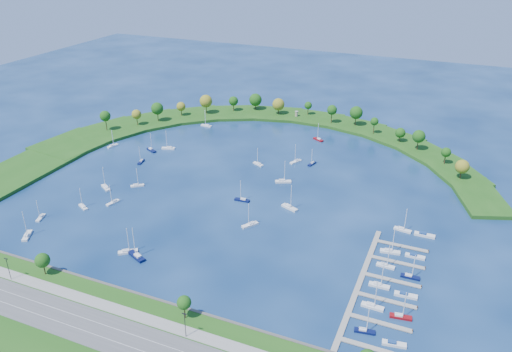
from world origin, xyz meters
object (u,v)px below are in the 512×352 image
at_px(moored_boat_16, 250,224).
at_px(docked_boat_5, 406,295).
at_px(moored_boat_11, 128,251).
at_px(moored_boat_20, 106,187).
at_px(docked_boat_0, 365,330).
at_px(docked_boat_6, 385,265).
at_px(moored_boat_17, 206,125).
at_px(docked_boat_11, 424,235).
at_px(moored_boat_4, 312,163).
at_px(moored_boat_13, 151,150).
at_px(docked_boat_3, 401,316).
at_px(docked_boat_9, 415,256).
at_px(moored_boat_0, 283,181).
at_px(docked_boat_8, 390,251).
at_px(docked_boat_2, 372,306).
at_px(docked_boat_10, 403,229).
at_px(moored_boat_3, 141,161).
at_px(moored_boat_19, 113,202).
at_px(harbor_tower, 297,114).
at_px(moored_boat_12, 137,185).
at_px(docked_boat_4, 379,285).
at_px(docked_boat_7, 410,276).
at_px(moored_boat_7, 296,161).
at_px(moored_boat_8, 258,164).
at_px(moored_boat_14, 242,199).
at_px(moored_boat_9, 27,235).
at_px(moored_boat_6, 290,207).
at_px(moored_boat_18, 113,145).
at_px(moored_boat_1, 168,148).
at_px(moored_boat_2, 83,206).
at_px(docked_boat_1, 394,344).
at_px(moored_boat_5, 137,256).
at_px(moored_boat_15, 41,217).

distance_m(moored_boat_16, docked_boat_5, 79.17).
relative_size(moored_boat_11, moored_boat_20, 0.98).
xyz_separation_m(docked_boat_0, docked_boat_6, (-0.01, 41.28, 0.01)).
xyz_separation_m(moored_boat_17, docked_boat_11, (160.75, -88.49, -0.21)).
relative_size(moored_boat_4, moored_boat_13, 0.84).
xyz_separation_m(docked_boat_3, docked_boat_9, (-0.05, 40.78, -0.27)).
distance_m(moored_boat_0, docked_boat_8, 80.78).
relative_size(docked_boat_2, docked_boat_10, 1.04).
bearing_deg(moored_boat_17, docked_boat_9, 150.28).
bearing_deg(moored_boat_13, docked_boat_8, 7.06).
bearing_deg(moored_boat_3, moored_boat_19, 6.74).
height_order(harbor_tower, moored_boat_13, moored_boat_13).
relative_size(moored_boat_12, docked_boat_4, 0.89).
bearing_deg(docked_boat_7, moored_boat_20, 173.16).
relative_size(moored_boat_4, docked_boat_4, 0.86).
height_order(moored_boat_19, docked_boat_11, moored_boat_19).
distance_m(moored_boat_7, moored_boat_19, 110.46).
height_order(moored_boat_8, moored_boat_14, moored_boat_14).
relative_size(moored_boat_8, docked_boat_4, 0.91).
relative_size(moored_boat_19, docked_boat_9, 1.32).
bearing_deg(docked_boat_8, docked_boat_10, 74.18).
height_order(moored_boat_9, docked_boat_0, moored_boat_9).
relative_size(docked_boat_3, docked_boat_4, 0.97).
bearing_deg(docked_boat_4, moored_boat_6, 139.18).
distance_m(moored_boat_7, docked_boat_11, 97.64).
height_order(docked_boat_0, docked_boat_8, docked_boat_8).
xyz_separation_m(moored_boat_18, docked_boat_9, (197.27, -50.25, -0.27)).
bearing_deg(docked_boat_4, moored_boat_8, 134.51).
relative_size(moored_boat_1, moored_boat_7, 1.04).
bearing_deg(moored_boat_17, harbor_tower, -138.78).
relative_size(moored_boat_9, moored_boat_14, 1.10).
bearing_deg(docked_boat_10, moored_boat_2, -156.54).
height_order(moored_boat_12, docked_boat_5, moored_boat_12).
bearing_deg(moored_boat_20, moored_boat_14, -135.14).
height_order(docked_boat_1, docked_boat_10, docked_boat_10).
bearing_deg(docked_boat_0, docked_boat_6, 81.13).
distance_m(moored_boat_14, docked_boat_2, 96.65).
bearing_deg(moored_boat_16, docked_boat_3, 98.62).
bearing_deg(docked_boat_0, moored_boat_5, 167.62).
bearing_deg(moored_boat_6, moored_boat_1, 178.83).
relative_size(moored_boat_13, docked_boat_8, 0.98).
xyz_separation_m(moored_boat_7, docked_boat_2, (68.75, -112.71, 0.01)).
height_order(moored_boat_18, docked_boat_9, moored_boat_18).
relative_size(harbor_tower, moored_boat_2, 0.37).
bearing_deg(docked_boat_4, moored_boat_5, -168.95).
xyz_separation_m(moored_boat_2, moored_boat_5, (50.46, -25.46, 0.11)).
height_order(moored_boat_6, moored_boat_16, moored_boat_6).
distance_m(docked_boat_0, docked_boat_6, 41.28).
height_order(moored_boat_6, moored_boat_15, moored_boat_6).
bearing_deg(docked_boat_8, moored_boat_8, 135.89).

